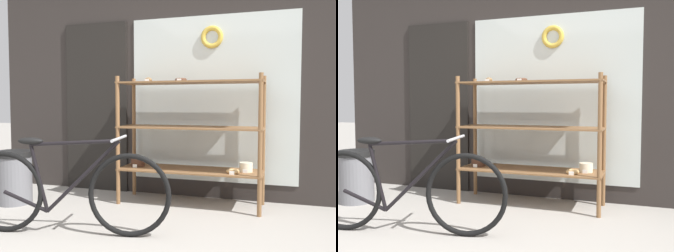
# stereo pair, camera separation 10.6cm
# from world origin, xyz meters

# --- Properties ---
(storefront_facade) EXTENTS (5.25, 0.13, 3.81)m
(storefront_facade) POSITION_xyz_m (-0.03, 2.27, 1.85)
(storefront_facade) COLOR #2D2826
(storefront_facade) RESTS_ON ground_plane
(display_case) EXTENTS (1.55, 0.49, 1.39)m
(display_case) POSITION_xyz_m (0.03, 1.89, 0.80)
(display_case) COLOR brown
(display_case) RESTS_ON ground_plane
(bicycle) EXTENTS (1.76, 0.52, 0.83)m
(bicycle) POSITION_xyz_m (-0.73, 0.66, 0.37)
(bicycle) COLOR black
(bicycle) RESTS_ON ground_plane
(trash_bin) EXTENTS (0.40, 0.40, 0.58)m
(trash_bin) POSITION_xyz_m (-1.82, 1.34, 0.32)
(trash_bin) COLOR slate
(trash_bin) RESTS_ON ground_plane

